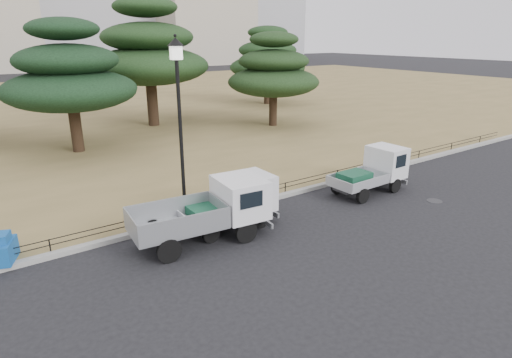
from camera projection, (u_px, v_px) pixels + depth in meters
ground at (290, 231)px, 14.53m from camera, size 220.00×220.00×0.00m
lawn at (74, 108)px, 38.30m from camera, size 120.00×56.00×0.15m
curb at (247, 205)px, 16.53m from camera, size 120.00×0.25×0.16m
truck_large at (208, 209)px, 13.59m from camera, size 4.47×2.08×1.89m
truck_kei_front at (235, 203)px, 14.63m from camera, size 3.30×1.45×1.74m
truck_kei_rear at (373, 171)px, 17.90m from camera, size 3.51×1.60×1.82m
street_lamp at (179, 100)px, 14.08m from camera, size 0.55×0.55×6.10m
pipe_fence at (245, 195)px, 16.53m from camera, size 38.00×0.04×0.40m
manhole at (435, 201)px, 17.12m from camera, size 0.60×0.60×0.01m
pine_center_left at (69, 77)px, 22.59m from camera, size 6.94×6.94×7.05m
pine_center_right at (149, 53)px, 29.20m from camera, size 8.11×8.11×8.61m
pine_east_near at (274, 72)px, 29.54m from camera, size 6.35×6.35×6.42m
pine_east_far at (267, 60)px, 39.13m from camera, size 6.94×6.94×6.97m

